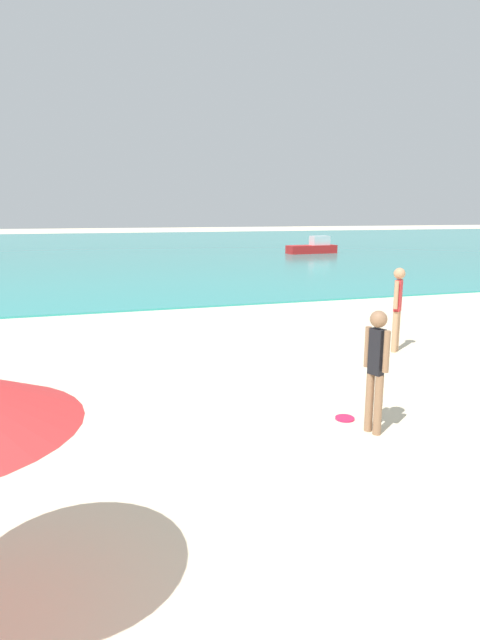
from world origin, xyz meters
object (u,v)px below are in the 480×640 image
person_standing (376,365)px  frisbee (345,418)px  person_distant (398,304)px  boat_near (313,247)px

person_standing → frisbee: bearing=175.4°
frisbee → person_distant: size_ratio=0.15×
person_distant → frisbee: bearing=-175.0°
frisbee → person_standing: bearing=-75.3°
person_distant → person_standing: bearing=-169.1°
person_standing → frisbee: size_ratio=6.11×
person_standing → frisbee: person_standing is taller
person_standing → boat_near: 30.13m
person_distant → boat_near: bearing=27.0°
frisbee → person_distant: bearing=46.5°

